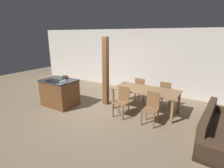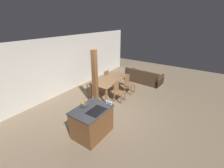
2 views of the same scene
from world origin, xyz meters
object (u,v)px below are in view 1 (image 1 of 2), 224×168
object	(u,v)px
dining_chair_near_right	(151,108)
dining_chair_far_right	(166,93)
wine_glass_far	(65,80)
dining_chair_near_left	(122,101)
wine_glass_near	(61,81)
dining_table	(146,92)
timber_post	(106,72)
couch	(222,133)
fruit_bowl	(65,77)
wine_glass_middle	(63,81)
dining_chair_far_left	(141,89)
kitchen_island	(60,92)

from	to	relation	value
dining_chair_near_right	dining_chair_far_right	bearing A→B (deg)	90.00
wine_glass_far	dining_chair_near_left	distance (m)	1.97
wine_glass_near	dining_table	distance (m)	2.76
timber_post	couch	bearing A→B (deg)	-8.90
fruit_bowl	dining_chair_far_right	bearing A→B (deg)	26.67
wine_glass_far	dining_chair_far_right	size ratio (longest dim) A/B	0.15
fruit_bowl	wine_glass_near	distance (m)	0.83
wine_glass_near	timber_post	world-z (taller)	timber_post
fruit_bowl	wine_glass_middle	bearing A→B (deg)	-48.29
wine_glass_near	dining_chair_far_right	xyz separation A→B (m)	(2.72, 2.28, -0.57)
dining_table	dining_chair_far_left	distance (m)	0.89
wine_glass_near	timber_post	distance (m)	1.57
dining_chair_near_right	dining_chair_far_right	size ratio (longest dim) A/B	1.00
wine_glass_far	dining_chair_far_left	distance (m)	2.81
wine_glass_far	couch	bearing A→B (deg)	7.41
dining_chair_far_left	couch	xyz separation A→B (m)	(2.70, -1.53, -0.21)
wine_glass_far	dining_chair_near_left	world-z (taller)	wine_glass_far
dining_table	dining_chair_near_left	xyz separation A→B (m)	(-0.47, -0.73, -0.18)
kitchen_island	couch	size ratio (longest dim) A/B	0.57
wine_glass_near	dining_chair_near_right	size ratio (longest dim) A/B	0.15
dining_chair_near_right	couch	world-z (taller)	dining_chair_near_right
kitchen_island	dining_table	size ratio (longest dim) A/B	0.57
wine_glass_near	dining_chair_far_left	xyz separation A→B (m)	(1.77, 2.28, -0.57)
dining_table	timber_post	size ratio (longest dim) A/B	0.88
kitchen_island	dining_chair_near_left	distance (m)	2.34
kitchen_island	wine_glass_middle	distance (m)	0.82
timber_post	fruit_bowl	bearing A→B (deg)	-153.32
fruit_bowl	wine_glass_far	bearing A→B (deg)	-43.61
fruit_bowl	dining_chair_far_right	size ratio (longest dim) A/B	0.27
dining_chair_near_right	kitchen_island	bearing A→B (deg)	-172.06
kitchen_island	wine_glass_near	xyz separation A→B (m)	(0.52, -0.37, 0.58)
dining_table	timber_post	world-z (taller)	timber_post
wine_glass_middle	couch	world-z (taller)	wine_glass_middle
wine_glass_near	wine_glass_far	size ratio (longest dim) A/B	1.00
kitchen_island	dining_chair_near_right	world-z (taller)	kitchen_island
kitchen_island	wine_glass_near	bearing A→B (deg)	-35.26
wine_glass_middle	dining_chair_near_left	size ratio (longest dim) A/B	0.15
wine_glass_far	dining_chair_near_right	xyz separation A→B (m)	(2.72, 0.65, -0.57)
fruit_bowl	dining_chair_near_left	size ratio (longest dim) A/B	0.27
wine_glass_middle	wine_glass_far	bearing A→B (deg)	90.00
dining_chair_far_left	dining_table	bearing A→B (deg)	122.91
dining_chair_near_right	couch	size ratio (longest dim) A/B	0.43
wine_glass_middle	couch	distance (m)	4.59
wine_glass_near	couch	distance (m)	4.61
dining_chair_far_right	couch	distance (m)	2.34
timber_post	dining_chair_near_right	bearing A→B (deg)	-15.01
dining_table	couch	bearing A→B (deg)	-19.61
fruit_bowl	dining_table	xyz separation A→B (m)	(2.76, 0.89, -0.33)
kitchen_island	dining_chair_near_left	world-z (taller)	kitchen_island
kitchen_island	dining_table	bearing A→B (deg)	23.15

